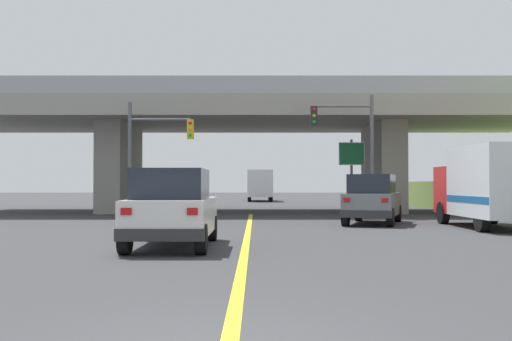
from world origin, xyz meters
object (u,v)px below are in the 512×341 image
(box_truck, at_px, (490,185))
(traffic_signal_farside, at_px, (151,145))
(suv_crossing, at_px, (372,199))
(suv_lead, at_px, (172,208))
(traffic_signal_nearside, at_px, (352,139))
(semi_truck_distant, at_px, (260,185))
(highway_sign, at_px, (351,160))

(box_truck, relative_size, traffic_signal_farside, 1.15)
(suv_crossing, bearing_deg, box_truck, -14.42)
(suv_crossing, bearing_deg, traffic_signal_farside, 171.24)
(suv_lead, relative_size, suv_crossing, 0.94)
(traffic_signal_nearside, bearing_deg, suv_crossing, -88.55)
(suv_crossing, height_order, semi_truck_distant, semi_truck_distant)
(highway_sign, height_order, semi_truck_distant, highway_sign)
(traffic_signal_nearside, bearing_deg, highway_sign, 81.37)
(suv_lead, bearing_deg, traffic_signal_farside, 101.78)
(suv_lead, bearing_deg, highway_sign, 68.23)
(suv_crossing, height_order, box_truck, box_truck)
(suv_lead, bearing_deg, box_truck, 32.56)
(highway_sign, bearing_deg, traffic_signal_farside, -156.15)
(box_truck, bearing_deg, traffic_signal_farside, 152.00)
(suv_lead, height_order, highway_sign, highway_sign)
(traffic_signal_nearside, relative_size, highway_sign, 1.44)
(box_truck, height_order, traffic_signal_farside, traffic_signal_farside)
(suv_lead, height_order, traffic_signal_nearside, traffic_signal_nearside)
(box_truck, distance_m, traffic_signal_nearside, 8.48)
(semi_truck_distant, bearing_deg, box_truck, -76.97)
(suv_crossing, relative_size, traffic_signal_nearside, 0.84)
(suv_crossing, xyz_separation_m, highway_sign, (0.62, 9.55, 1.97))
(suv_crossing, xyz_separation_m, semi_truck_distant, (-4.40, 33.39, 0.54))
(suv_lead, height_order, semi_truck_distant, semi_truck_distant)
(suv_lead, relative_size, highway_sign, 1.13)
(traffic_signal_nearside, bearing_deg, box_truck, -60.62)
(suv_lead, bearing_deg, suv_crossing, 53.43)
(suv_lead, bearing_deg, traffic_signal_nearside, 64.12)
(suv_crossing, bearing_deg, traffic_signal_nearside, 109.04)
(traffic_signal_farside, distance_m, highway_sign, 11.51)
(box_truck, height_order, semi_truck_distant, box_truck)
(traffic_signal_nearside, relative_size, traffic_signal_farside, 1.06)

